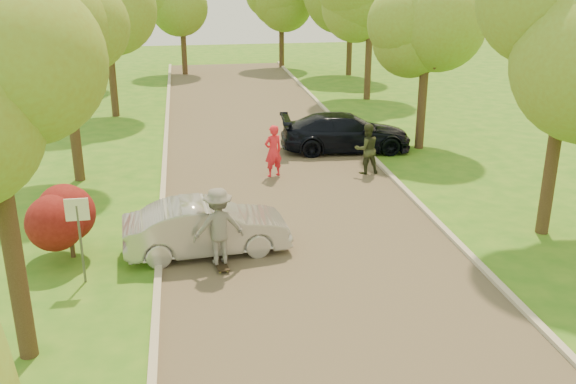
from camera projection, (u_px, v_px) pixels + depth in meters
ground at (359, 353)px, 12.83m from camera, size 100.00×100.00×0.00m
road at (292, 209)px, 20.25m from camera, size 8.00×60.00×0.01m
curb_left at (162, 215)px, 19.61m from camera, size 0.18×60.00×0.12m
curb_right at (415, 200)px, 20.84m from camera, size 0.18×60.00×0.12m
street_sign at (79, 223)px, 15.12m from camera, size 0.55×0.06×2.17m
red_shrub at (69, 219)px, 16.59m from camera, size 1.70×1.70×1.95m
tree_l_mida at (1, 98)px, 11.03m from camera, size 4.71×4.60×7.39m
tree_l_midb at (71, 50)px, 21.35m from camera, size 4.30×4.20×6.62m
tree_l_far at (110, 3)px, 30.39m from camera, size 4.92×4.80×7.79m
tree_r_midb at (432, 28)px, 25.15m from camera, size 4.51×4.40×7.01m
silver_sedan at (207, 227)px, 17.00m from camera, size 4.48×1.89×1.44m
dark_sedan at (346, 132)px, 26.14m from camera, size 5.45×2.55×1.54m
longboard at (220, 263)px, 16.39m from camera, size 0.45×1.06×0.12m
skateboarder at (219, 226)px, 16.04m from camera, size 1.39×0.94×2.00m
person_striped at (273, 151)px, 22.94m from camera, size 0.82×0.68×1.91m
person_olive at (367, 149)px, 23.29m from camera, size 0.97×0.79×1.86m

